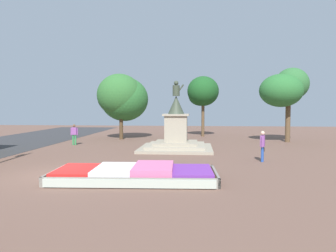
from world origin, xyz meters
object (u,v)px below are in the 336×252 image
Objects in this scene: flower_planter at (135,174)px; pedestrian_with_handbag at (263,144)px; statue_monument at (176,136)px; pedestrian_crossing_plaza at (74,133)px.

pedestrian_with_handbag is (6.09, 5.01, 0.70)m from flower_planter.
statue_monument is 3.09× the size of pedestrian_crossing_plaza.
flower_planter is 13.56m from pedestrian_crossing_plaza.
statue_monument is at bearing 83.55° from flower_planter.
flower_planter is 7.92m from pedestrian_with_handbag.
statue_monument reaches higher than flower_planter.
statue_monument reaches higher than pedestrian_crossing_plaza.
pedestrian_crossing_plaza reaches higher than flower_planter.
flower_planter is 9.71m from statue_monument.
pedestrian_crossing_plaza is at bearing 121.08° from flower_planter.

